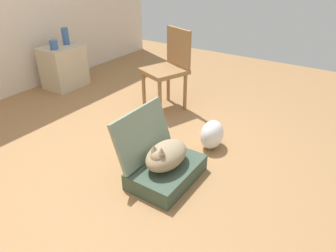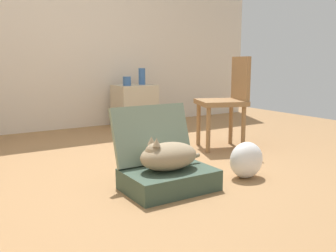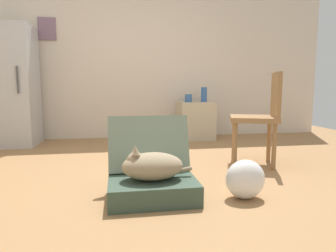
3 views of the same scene
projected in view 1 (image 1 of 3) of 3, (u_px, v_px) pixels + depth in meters
The scene contains 9 objects.
ground_plane at pixel (119, 156), 2.92m from camera, with size 7.68×7.68×0.00m, color #9E7247.
suitcase_base at pixel (167, 172), 2.58m from camera, with size 0.63×0.44×0.15m, color #384C3D.
suitcase_lid at pixel (143, 134), 2.55m from camera, with size 0.63×0.44×0.04m, color gray.
cat at pixel (166, 155), 2.48m from camera, with size 0.52×0.28×0.25m.
plastic_bag_white at pixel (212, 135), 2.98m from camera, with size 0.29×0.21×0.29m, color white.
side_table at pixel (64, 67), 4.35m from camera, with size 0.54×0.43×0.58m, color beige.
vase_tall at pixel (54, 45), 4.06m from camera, with size 0.11×0.11×0.12m, color #38609E.
vase_short at pixel (65, 36), 4.27m from camera, with size 0.09×0.09×0.23m, color #38609E.
chair at pixel (169, 66), 3.62m from camera, with size 0.59×0.57×0.96m.
Camera 1 is at (-1.74, -1.73, 1.67)m, focal length 32.49 mm.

